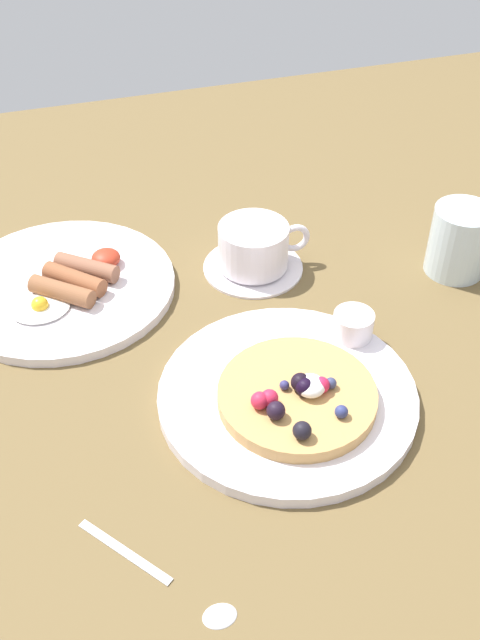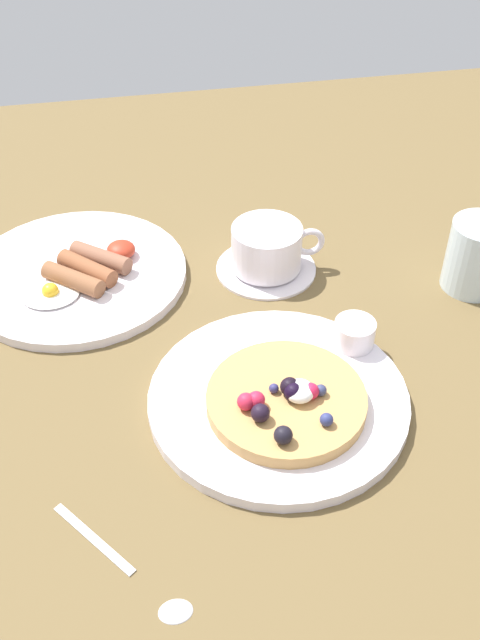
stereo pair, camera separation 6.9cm
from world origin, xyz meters
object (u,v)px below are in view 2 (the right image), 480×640
(coffee_cup, at_px, (268,247))
(teaspoon, at_px, (142,580))
(pancake_plate, at_px, (278,399))
(water_glass, at_px, (477,256))
(breakfast_plate, at_px, (77,275))
(syrup_ramekin, at_px, (354,333))
(coffee_saucer, at_px, (266,268))

(coffee_cup, relative_size, teaspoon, 0.88)
(pancake_plate, distance_m, water_glass, 0.32)
(water_glass, bearing_deg, pancake_plate, -151.73)
(pancake_plate, bearing_deg, coffee_cup, 80.34)
(breakfast_plate, distance_m, water_glass, 0.49)
(water_glass, bearing_deg, coffee_cup, 162.07)
(syrup_ramekin, distance_m, coffee_cup, 0.18)
(pancake_plate, relative_size, coffee_saucer, 2.12)
(breakfast_plate, relative_size, coffee_saucer, 2.16)
(pancake_plate, xyz_separation_m, water_glass, (0.28, 0.15, 0.04))
(syrup_ramekin, relative_size, coffee_saucer, 0.36)
(breakfast_plate, xyz_separation_m, water_glass, (0.48, -0.10, 0.04))
(syrup_ramekin, relative_size, teaspoon, 0.34)
(pancake_plate, height_order, syrup_ramekin, syrup_ramekin)
(coffee_saucer, bearing_deg, water_glass, -17.85)
(pancake_plate, xyz_separation_m, coffee_cup, (0.04, 0.23, 0.03))
(teaspoon, xyz_separation_m, water_glass, (0.44, 0.32, 0.04))
(pancake_plate, distance_m, coffee_cup, 0.23)
(syrup_ramekin, relative_size, breakfast_plate, 0.17)
(coffee_saucer, relative_size, water_glass, 1.43)
(coffee_saucer, height_order, coffee_cup, coffee_cup)
(breakfast_plate, bearing_deg, coffee_cup, -6.45)
(coffee_cup, height_order, water_glass, water_glass)
(pancake_plate, relative_size, water_glass, 3.04)
(coffee_cup, bearing_deg, water_glass, -17.93)
(pancake_plate, distance_m, breakfast_plate, 0.32)
(water_glass, bearing_deg, coffee_saucer, 162.15)
(syrup_ramekin, height_order, coffee_cup, coffee_cup)
(pancake_plate, xyz_separation_m, coffee_saucer, (0.04, 0.23, -0.00))
(teaspoon, bearing_deg, breakfast_plate, 95.62)
(syrup_ramekin, distance_m, water_glass, 0.20)
(pancake_plate, xyz_separation_m, syrup_ramekin, (0.10, 0.06, 0.02))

